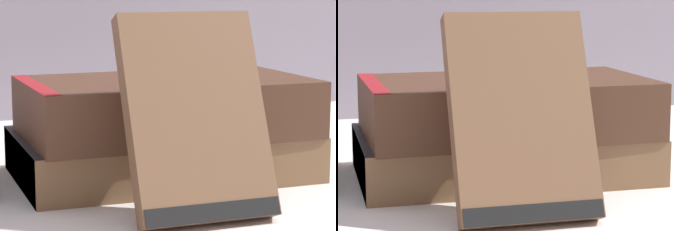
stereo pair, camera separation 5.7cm
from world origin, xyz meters
TOP-DOWN VIEW (x-y plane):
  - ground_plane at (0.00, 0.00)m, footprint 3.00×3.00m
  - book_flat_bottom at (-0.03, 0.03)m, footprint 0.23×0.14m
  - book_flat_top at (-0.03, 0.02)m, footprint 0.22×0.13m
  - book_leaning_front at (-0.04, -0.09)m, footprint 0.09×0.07m
  - pocket_watch at (0.00, 0.02)m, footprint 0.05×0.06m

SIDE VIEW (x-z plane):
  - ground_plane at x=0.00m, z-range 0.00..0.00m
  - book_flat_bottom at x=-0.03m, z-range 0.00..0.04m
  - book_flat_top at x=-0.03m, z-range 0.04..0.08m
  - book_leaning_front at x=-0.04m, z-range 0.00..0.13m
  - pocket_watch at x=0.00m, z-range 0.08..0.09m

